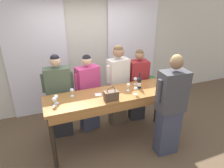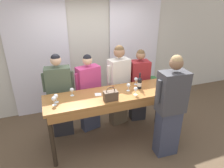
{
  "view_description": "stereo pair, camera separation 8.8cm",
  "coord_description": "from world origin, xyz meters",
  "px_view_note": "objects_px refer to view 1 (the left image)",
  "views": [
    {
      "loc": [
        -1.16,
        -2.9,
        2.61
      ],
      "look_at": [
        0.0,
        0.07,
        1.19
      ],
      "focal_mm": 32.0,
      "sensor_mm": 36.0,
      "label": 1
    },
    {
      "loc": [
        -1.08,
        -2.93,
        2.61
      ],
      "look_at": [
        0.0,
        0.07,
        1.19
      ],
      "focal_mm": 32.0,
      "sensor_mm": 36.0,
      "label": 2
    }
  ],
  "objects_px": {
    "wine_glass_center_left": "(56,97)",
    "guest_pink_top": "(89,94)",
    "tasting_bar": "(114,100)",
    "wine_glass_front_left": "(54,100)",
    "wine_glass_front_mid": "(136,89)",
    "wine_glass_center_right": "(128,85)",
    "guest_striped_shirt": "(138,86)",
    "guest_cream_sweater": "(118,85)",
    "wine_bottle": "(139,83)",
    "wine_glass_center_mid": "(72,91)",
    "host_pouring": "(170,107)",
    "handbag": "(111,95)",
    "wine_glass_front_right": "(135,79)",
    "guest_olive_jacket": "(59,97)",
    "potted_plant": "(150,87)"
  },
  "relations": [
    {
      "from": "wine_glass_front_mid",
      "to": "guest_olive_jacket",
      "type": "height_order",
      "value": "guest_olive_jacket"
    },
    {
      "from": "tasting_bar",
      "to": "wine_glass_center_left",
      "type": "distance_m",
      "value": 0.99
    },
    {
      "from": "wine_bottle",
      "to": "host_pouring",
      "type": "xyz_separation_m",
      "value": [
        0.26,
        -0.63,
        -0.23
      ]
    },
    {
      "from": "wine_glass_front_right",
      "to": "wine_glass_center_mid",
      "type": "relative_size",
      "value": 1.0
    },
    {
      "from": "tasting_bar",
      "to": "wine_glass_front_left",
      "type": "xyz_separation_m",
      "value": [
        -1.01,
        -0.04,
        0.23
      ]
    },
    {
      "from": "guest_striped_shirt",
      "to": "wine_glass_front_mid",
      "type": "bearing_deg",
      "value": -121.48
    },
    {
      "from": "tasting_bar",
      "to": "guest_striped_shirt",
      "type": "height_order",
      "value": "guest_striped_shirt"
    },
    {
      "from": "wine_glass_front_left",
      "to": "wine_glass_front_mid",
      "type": "relative_size",
      "value": 1.0
    },
    {
      "from": "wine_glass_front_left",
      "to": "tasting_bar",
      "type": "bearing_deg",
      "value": 2.45
    },
    {
      "from": "tasting_bar",
      "to": "potted_plant",
      "type": "bearing_deg",
      "value": 39.55
    },
    {
      "from": "host_pouring",
      "to": "tasting_bar",
      "type": "bearing_deg",
      "value": 143.6
    },
    {
      "from": "handbag",
      "to": "wine_glass_front_right",
      "type": "bearing_deg",
      "value": 32.7
    },
    {
      "from": "wine_bottle",
      "to": "wine_glass_center_mid",
      "type": "bearing_deg",
      "value": 173.94
    },
    {
      "from": "wine_bottle",
      "to": "wine_glass_center_mid",
      "type": "distance_m",
      "value": 1.22
    },
    {
      "from": "tasting_bar",
      "to": "wine_glass_center_mid",
      "type": "distance_m",
      "value": 0.75
    },
    {
      "from": "wine_glass_front_mid",
      "to": "guest_cream_sweater",
      "type": "distance_m",
      "value": 0.78
    },
    {
      "from": "wine_bottle",
      "to": "handbag",
      "type": "distance_m",
      "value": 0.69
    },
    {
      "from": "wine_glass_front_mid",
      "to": "wine_glass_front_left",
      "type": "bearing_deg",
      "value": 175.21
    },
    {
      "from": "guest_pink_top",
      "to": "guest_cream_sweater",
      "type": "relative_size",
      "value": 0.93
    },
    {
      "from": "wine_glass_front_right",
      "to": "wine_glass_center_left",
      "type": "xyz_separation_m",
      "value": [
        -1.5,
        -0.2,
        0.0
      ]
    },
    {
      "from": "wine_glass_front_left",
      "to": "guest_olive_jacket",
      "type": "height_order",
      "value": "guest_olive_jacket"
    },
    {
      "from": "wine_glass_front_left",
      "to": "guest_pink_top",
      "type": "distance_m",
      "value": 1.0
    },
    {
      "from": "tasting_bar",
      "to": "wine_glass_front_right",
      "type": "distance_m",
      "value": 0.63
    },
    {
      "from": "potted_plant",
      "to": "guest_olive_jacket",
      "type": "bearing_deg",
      "value": -163.39
    },
    {
      "from": "wine_glass_front_mid",
      "to": "wine_glass_center_left",
      "type": "distance_m",
      "value": 1.32
    },
    {
      "from": "wine_glass_center_right",
      "to": "guest_striped_shirt",
      "type": "distance_m",
      "value": 0.82
    },
    {
      "from": "wine_glass_center_left",
      "to": "guest_pink_top",
      "type": "height_order",
      "value": "guest_pink_top"
    },
    {
      "from": "potted_plant",
      "to": "wine_glass_center_right",
      "type": "bearing_deg",
      "value": -135.51
    },
    {
      "from": "wine_glass_center_left",
      "to": "guest_cream_sweater",
      "type": "relative_size",
      "value": 0.08
    },
    {
      "from": "guest_olive_jacket",
      "to": "host_pouring",
      "type": "distance_m",
      "value": 2.02
    },
    {
      "from": "tasting_bar",
      "to": "guest_striped_shirt",
      "type": "relative_size",
      "value": 1.47
    },
    {
      "from": "guest_pink_top",
      "to": "guest_striped_shirt",
      "type": "relative_size",
      "value": 1.0
    },
    {
      "from": "wine_glass_front_mid",
      "to": "wine_glass_center_left",
      "type": "height_order",
      "value": "same"
    },
    {
      "from": "wine_bottle",
      "to": "wine_glass_front_mid",
      "type": "xyz_separation_m",
      "value": [
        -0.18,
        -0.21,
        -0.01
      ]
    },
    {
      "from": "wine_glass_front_left",
      "to": "wine_glass_center_mid",
      "type": "xyz_separation_m",
      "value": [
        0.32,
        0.23,
        0.0
      ]
    },
    {
      "from": "wine_glass_front_right",
      "to": "guest_olive_jacket",
      "type": "xyz_separation_m",
      "value": [
        -1.41,
        0.35,
        -0.29
      ]
    },
    {
      "from": "guest_striped_shirt",
      "to": "wine_bottle",
      "type": "bearing_deg",
      "value": -117.38
    },
    {
      "from": "guest_olive_jacket",
      "to": "guest_striped_shirt",
      "type": "height_order",
      "value": "guest_olive_jacket"
    },
    {
      "from": "wine_bottle",
      "to": "potted_plant",
      "type": "height_order",
      "value": "wine_bottle"
    },
    {
      "from": "wine_bottle",
      "to": "wine_glass_front_right",
      "type": "height_order",
      "value": "wine_bottle"
    },
    {
      "from": "handbag",
      "to": "guest_striped_shirt",
      "type": "height_order",
      "value": "guest_striped_shirt"
    },
    {
      "from": "guest_striped_shirt",
      "to": "host_pouring",
      "type": "height_order",
      "value": "host_pouring"
    },
    {
      "from": "wine_glass_front_mid",
      "to": "wine_glass_center_right",
      "type": "distance_m",
      "value": 0.2
    },
    {
      "from": "handbag",
      "to": "wine_glass_center_mid",
      "type": "distance_m",
      "value": 0.68
    },
    {
      "from": "guest_pink_top",
      "to": "guest_cream_sweater",
      "type": "height_order",
      "value": "guest_cream_sweater"
    },
    {
      "from": "wine_glass_center_right",
      "to": "guest_pink_top",
      "type": "bearing_deg",
      "value": 136.98
    },
    {
      "from": "guest_olive_jacket",
      "to": "wine_glass_front_mid",
      "type": "bearing_deg",
      "value": -31.61
    },
    {
      "from": "handbag",
      "to": "wine_glass_center_mid",
      "type": "height_order",
      "value": "handbag"
    },
    {
      "from": "tasting_bar",
      "to": "guest_pink_top",
      "type": "xyz_separation_m",
      "value": [
        -0.31,
        0.59,
        -0.1
      ]
    },
    {
      "from": "guest_olive_jacket",
      "to": "host_pouring",
      "type": "xyz_separation_m",
      "value": [
        1.65,
        -1.16,
        0.07
      ]
    }
  ]
}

